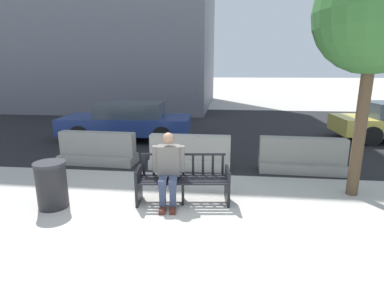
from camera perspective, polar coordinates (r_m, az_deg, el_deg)
The scene contains 10 objects.
ground_plane at distance 4.74m, azimuth -5.09°, elevation -16.59°, with size 200.00×200.00×0.00m, color #B7B2A8.
street_asphalt at distance 12.95m, azimuth 2.53°, elevation 3.21°, with size 120.00×12.00×0.01m, color black.
street_bench at distance 5.58m, azimuth -1.74°, elevation -7.15°, with size 1.74×0.70×0.88m.
seated_person at distance 5.44m, azimuth -4.50°, elevation -4.46°, with size 0.59×0.75×1.31m.
jersey_barrier_centre at distance 7.50m, azimuth -0.37°, elevation -2.05°, with size 2.01×0.70×0.84m.
jersey_barrier_left at distance 8.24m, azimuth -17.46°, elevation -1.23°, with size 2.03×0.76×0.84m.
jersey_barrier_right at distance 7.69m, azimuth 20.12°, elevation -2.52°, with size 2.03×0.76×0.84m.
street_tree at distance 6.46m, azimuth 31.63°, elevation 20.37°, with size 2.11×2.11×4.43m.
car_sedan_mid at distance 10.77m, azimuth -12.13°, elevation 4.32°, with size 4.52×2.08×1.31m.
trash_bin at distance 5.91m, azimuth -25.16°, elevation -7.03°, with size 0.54×0.54×0.84m.
Camera 1 is at (0.85, -4.00, 2.40)m, focal length 28.00 mm.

